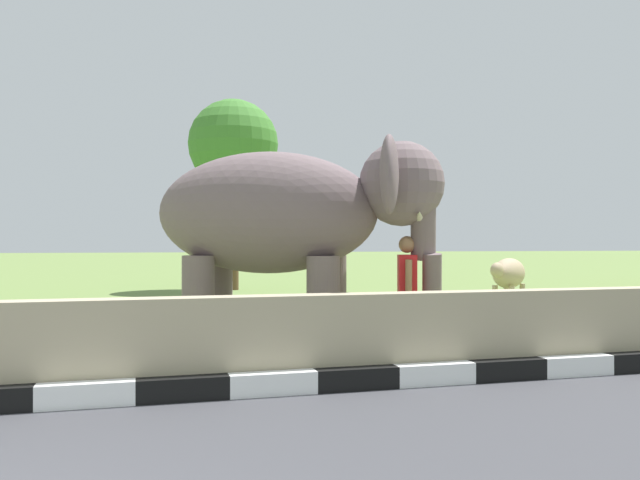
# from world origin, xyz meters

# --- Properties ---
(barrier_parapet) EXTENTS (28.00, 0.36, 1.00)m
(barrier_parapet) POSITION_xyz_m (2.00, 3.75, 0.50)
(barrier_parapet) COLOR tan
(barrier_parapet) RESTS_ON ground_plane
(elephant) EXTENTS (4.04, 3.21, 2.95)m
(elephant) POSITION_xyz_m (3.55, 5.76, 1.93)
(elephant) COLOR slate
(elephant) RESTS_ON ground_plane
(person_handler) EXTENTS (0.35, 0.65, 1.66)m
(person_handler) POSITION_xyz_m (5.00, 5.13, 0.93)
(person_handler) COLOR navy
(person_handler) RESTS_ON ground_plane
(cow_near) EXTENTS (1.66, 1.60, 1.23)m
(cow_near) POSITION_xyz_m (9.30, 9.60, 0.87)
(cow_near) COLOR tan
(cow_near) RESTS_ON ground_plane
(tree_distant) EXTENTS (3.00, 3.00, 6.36)m
(tree_distant) POSITION_xyz_m (4.55, 18.71, 4.81)
(tree_distant) COLOR brown
(tree_distant) RESTS_ON ground_plane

